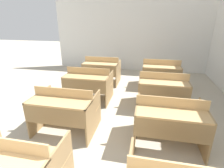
{
  "coord_description": "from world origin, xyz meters",
  "views": [
    {
      "loc": [
        0.73,
        0.1,
        1.97
      ],
      "look_at": [
        0.07,
        3.3,
        0.74
      ],
      "focal_mm": 28.0,
      "sensor_mm": 36.0,
      "label": 1
    }
  ],
  "objects_px": {
    "bench_third_left": "(89,83)",
    "bench_third_right": "(163,89)",
    "bench_back_right": "(161,73)",
    "bench_second_left": "(65,109)",
    "bench_second_right": "(169,120)",
    "bench_front_left": "(9,168)",
    "bench_back_left": "(102,69)"
  },
  "relations": [
    {
      "from": "bench_second_left",
      "to": "bench_back_right",
      "type": "relative_size",
      "value": 1.0
    },
    {
      "from": "bench_third_left",
      "to": "bench_third_right",
      "type": "distance_m",
      "value": 1.78
    },
    {
      "from": "bench_second_right",
      "to": "bench_back_left",
      "type": "bearing_deg",
      "value": 124.35
    },
    {
      "from": "bench_second_left",
      "to": "bench_second_right",
      "type": "distance_m",
      "value": 1.8
    },
    {
      "from": "bench_second_left",
      "to": "bench_back_left",
      "type": "xyz_separation_m",
      "value": [
        -0.01,
        2.63,
        0.0
      ]
    },
    {
      "from": "bench_second_left",
      "to": "bench_back_right",
      "type": "xyz_separation_m",
      "value": [
        1.81,
        2.63,
        0.0
      ]
    },
    {
      "from": "bench_third_left",
      "to": "bench_third_right",
      "type": "height_order",
      "value": "same"
    },
    {
      "from": "bench_second_left",
      "to": "bench_third_right",
      "type": "bearing_deg",
      "value": 36.26
    },
    {
      "from": "bench_front_left",
      "to": "bench_back_left",
      "type": "xyz_separation_m",
      "value": [
        -0.0,
        3.98,
        0.0
      ]
    },
    {
      "from": "bench_front_left",
      "to": "bench_second_left",
      "type": "distance_m",
      "value": 1.34
    },
    {
      "from": "bench_third_right",
      "to": "bench_back_right",
      "type": "distance_m",
      "value": 1.33
    },
    {
      "from": "bench_second_right",
      "to": "bench_back_right",
      "type": "relative_size",
      "value": 1.0
    },
    {
      "from": "bench_third_left",
      "to": "bench_third_right",
      "type": "relative_size",
      "value": 1.0
    },
    {
      "from": "bench_second_right",
      "to": "bench_third_left",
      "type": "xyz_separation_m",
      "value": [
        -1.81,
        1.35,
        0.0
      ]
    },
    {
      "from": "bench_front_left",
      "to": "bench_second_right",
      "type": "xyz_separation_m",
      "value": [
        1.8,
        1.33,
        0.0
      ]
    },
    {
      "from": "bench_second_left",
      "to": "bench_back_left",
      "type": "height_order",
      "value": "same"
    },
    {
      "from": "bench_front_left",
      "to": "bench_second_right",
      "type": "height_order",
      "value": "same"
    },
    {
      "from": "bench_third_right",
      "to": "bench_back_left",
      "type": "height_order",
      "value": "same"
    },
    {
      "from": "bench_back_left",
      "to": "bench_back_right",
      "type": "xyz_separation_m",
      "value": [
        1.82,
        -0.0,
        0.0
      ]
    },
    {
      "from": "bench_second_left",
      "to": "bench_third_left",
      "type": "relative_size",
      "value": 1.0
    },
    {
      "from": "bench_third_left",
      "to": "bench_back_right",
      "type": "height_order",
      "value": "same"
    },
    {
      "from": "bench_second_right",
      "to": "bench_third_right",
      "type": "height_order",
      "value": "same"
    },
    {
      "from": "bench_second_right",
      "to": "bench_third_left",
      "type": "distance_m",
      "value": 2.25
    },
    {
      "from": "bench_third_left",
      "to": "bench_front_left",
      "type": "bearing_deg",
      "value": -90.0
    },
    {
      "from": "bench_second_left",
      "to": "bench_third_left",
      "type": "bearing_deg",
      "value": 90.32
    },
    {
      "from": "bench_third_left",
      "to": "bench_third_right",
      "type": "bearing_deg",
      "value": -1.08
    },
    {
      "from": "bench_third_right",
      "to": "bench_second_left",
      "type": "bearing_deg",
      "value": -143.74
    },
    {
      "from": "bench_third_right",
      "to": "bench_third_left",
      "type": "bearing_deg",
      "value": 178.92
    },
    {
      "from": "bench_back_right",
      "to": "bench_second_right",
      "type": "bearing_deg",
      "value": -90.18
    },
    {
      "from": "bench_second_right",
      "to": "bench_third_left",
      "type": "bearing_deg",
      "value": 143.29
    },
    {
      "from": "bench_back_right",
      "to": "bench_second_left",
      "type": "bearing_deg",
      "value": -124.49
    },
    {
      "from": "bench_front_left",
      "to": "bench_second_left",
      "type": "height_order",
      "value": "same"
    }
  ]
}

